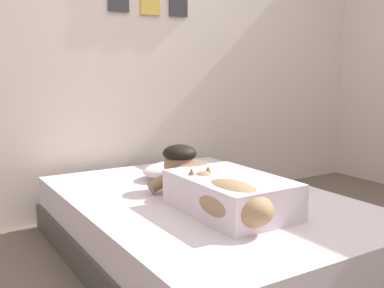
{
  "coord_description": "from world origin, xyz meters",
  "views": [
    {
      "loc": [
        -1.56,
        -1.46,
        1.05
      ],
      "look_at": [
        -0.12,
        0.87,
        0.61
      ],
      "focal_mm": 42.17,
      "sensor_mm": 36.0,
      "label": 1
    }
  ],
  "objects_px": {
    "bed": "(205,228)",
    "person_lying": "(214,185)",
    "dog": "(229,200)",
    "cell_phone": "(194,210)",
    "coffee_cup": "(203,174)",
    "pillow": "(180,169)"
  },
  "relations": [
    {
      "from": "bed",
      "to": "pillow",
      "type": "xyz_separation_m",
      "value": [
        0.12,
        0.49,
        0.24
      ]
    },
    {
      "from": "person_lying",
      "to": "cell_phone",
      "type": "height_order",
      "value": "person_lying"
    },
    {
      "from": "cell_phone",
      "to": "pillow",
      "type": "bearing_deg",
      "value": 65.43
    },
    {
      "from": "bed",
      "to": "coffee_cup",
      "type": "bearing_deg",
      "value": 58.69
    },
    {
      "from": "bed",
      "to": "person_lying",
      "type": "xyz_separation_m",
      "value": [
        -0.04,
        -0.15,
        0.29
      ]
    },
    {
      "from": "pillow",
      "to": "coffee_cup",
      "type": "bearing_deg",
      "value": -61.28
    },
    {
      "from": "dog",
      "to": "cell_phone",
      "type": "height_order",
      "value": "dog"
    },
    {
      "from": "person_lying",
      "to": "cell_phone",
      "type": "relative_size",
      "value": 6.57
    },
    {
      "from": "coffee_cup",
      "to": "cell_phone",
      "type": "bearing_deg",
      "value": -127.16
    },
    {
      "from": "pillow",
      "to": "cell_phone",
      "type": "bearing_deg",
      "value": -114.57
    },
    {
      "from": "bed",
      "to": "coffee_cup",
      "type": "distance_m",
      "value": 0.45
    },
    {
      "from": "bed",
      "to": "cell_phone",
      "type": "distance_m",
      "value": 0.32
    },
    {
      "from": "bed",
      "to": "dog",
      "type": "bearing_deg",
      "value": -108.25
    },
    {
      "from": "person_lying",
      "to": "dog",
      "type": "xyz_separation_m",
      "value": [
        -0.09,
        -0.25,
        -0.0
      ]
    },
    {
      "from": "bed",
      "to": "person_lying",
      "type": "distance_m",
      "value": 0.32
    },
    {
      "from": "cell_phone",
      "to": "dog",
      "type": "bearing_deg",
      "value": -76.12
    },
    {
      "from": "dog",
      "to": "cell_phone",
      "type": "xyz_separation_m",
      "value": [
        -0.05,
        0.22,
        -0.1
      ]
    },
    {
      "from": "dog",
      "to": "coffee_cup",
      "type": "bearing_deg",
      "value": 65.42
    },
    {
      "from": "bed",
      "to": "person_lying",
      "type": "bearing_deg",
      "value": -104.94
    },
    {
      "from": "pillow",
      "to": "dog",
      "type": "height_order",
      "value": "dog"
    },
    {
      "from": "pillow",
      "to": "person_lying",
      "type": "height_order",
      "value": "person_lying"
    },
    {
      "from": "pillow",
      "to": "dog",
      "type": "xyz_separation_m",
      "value": [
        -0.25,
        -0.89,
        0.05
      ]
    }
  ]
}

